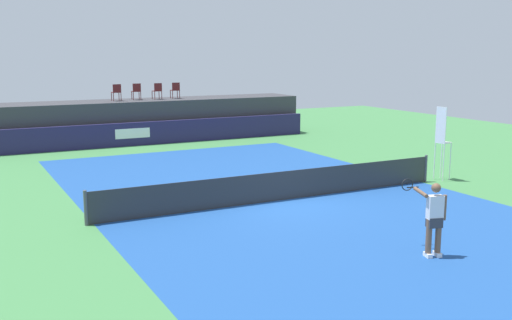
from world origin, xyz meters
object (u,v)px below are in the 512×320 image
tennis_player (434,217)px  spectator_chair_left (136,91)px  net_post_near (86,208)px  tennis_ball (156,208)px  umpire_chair (442,138)px  net_post_far (426,168)px  spectator_chair_center (157,90)px  spectator_chair_far_left (116,92)px  spectator_chair_right (175,90)px

tennis_player → spectator_chair_left: bearing=91.8°
net_post_near → tennis_ball: (2.28, 0.80, -0.46)m
umpire_chair → net_post_far: size_ratio=2.76×
spectator_chair_center → umpire_chair: spectator_chair_center is taller
spectator_chair_far_left → spectator_chair_left: (1.15, 0.26, 0.00)m
spectator_chair_far_left → net_post_far: size_ratio=0.89×
spectator_chair_left → tennis_player: bearing=-88.2°
net_post_near → umpire_chair: bearing=-0.1°
net_post_near → tennis_ball: net_post_near is taller
spectator_chair_left → spectator_chair_center: size_ratio=1.00×
spectator_chair_right → net_post_near: (-8.21, -15.36, -2.19)m
spectator_chair_far_left → spectator_chair_left: size_ratio=1.00×
spectator_chair_center → net_post_far: 16.25m
umpire_chair → tennis_ball: (-10.83, 0.82, -1.55)m
spectator_chair_far_left → tennis_player: spectator_chair_far_left is taller
umpire_chair → tennis_ball: 10.97m
spectator_chair_left → net_post_near: spectator_chair_left is taller
spectator_chair_right → umpire_chair: size_ratio=0.32×
spectator_chair_left → spectator_chair_right: 2.21m
spectator_chair_left → spectator_chair_right: same height
tennis_player → spectator_chair_center: bearing=88.9°
spectator_chair_left → tennis_player: (0.70, -21.72, -1.73)m
spectator_chair_left → umpire_chair: bearing=-65.2°
spectator_chair_far_left → spectator_chair_center: size_ratio=1.00×
net_post_far → tennis_ball: bearing=175.5°
umpire_chair → net_post_near: size_ratio=2.76×
spectator_chair_center → umpire_chair: 16.40m
tennis_ball → spectator_chair_far_left: bearing=79.9°
spectator_chair_far_left → spectator_chair_right: 3.37m
spectator_chair_left → tennis_player: spectator_chair_left is taller
spectator_chair_center → net_post_far: size_ratio=0.89×
net_post_far → spectator_chair_far_left: bearing=116.6°
spectator_chair_right → tennis_ball: size_ratio=13.06×
spectator_chair_right → umpire_chair: spectator_chair_right is taller
spectator_chair_left → net_post_near: bearing=-111.3°
spectator_chair_right → net_post_near: spectator_chair_right is taller
tennis_player → tennis_ball: 8.44m
spectator_chair_left → net_post_near: (-6.00, -15.38, -2.19)m
spectator_chair_center → tennis_ball: 15.43m
spectator_chair_center → net_post_near: spectator_chair_center is taller
spectator_chair_left → net_post_far: 16.81m
spectator_chair_right → tennis_ball: bearing=-112.2°
spectator_chair_right → tennis_ball: 15.95m
umpire_chair → tennis_player: 9.02m
net_post_far → umpire_chair: bearing=-1.4°
spectator_chair_right → umpire_chair: 16.18m
spectator_chair_left → net_post_near: 16.66m
spectator_chair_right → spectator_chair_center: bearing=-172.1°
umpire_chair → net_post_far: bearing=178.6°
spectator_chair_left → tennis_ball: spectator_chair_left is taller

